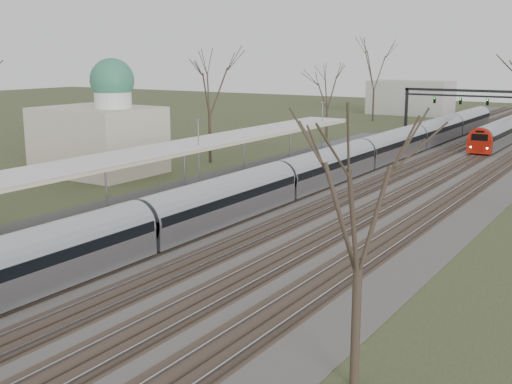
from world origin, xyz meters
TOP-DOWN VIEW (x-y plane):
  - track_bed at (0.26, 55.00)m, footprint 24.00×160.00m
  - platform at (-9.05, 37.50)m, footprint 3.50×69.00m
  - canopy at (-9.05, 32.99)m, footprint 4.10×50.00m
  - dome_building at (-21.71, 38.00)m, footprint 10.00×8.00m
  - signal_gantry at (0.29, 84.99)m, footprint 21.00×0.59m
  - tree_west_far at (-17.00, 48.00)m, footprint 5.50×5.50m
  - tree_east_near at (13.00, 15.00)m, footprint 4.50×4.50m
  - train_near at (-2.50, 51.68)m, footprint 2.62×90.21m

SIDE VIEW (x-z plane):
  - track_bed at x=0.26m, z-range -0.05..0.17m
  - platform at x=-9.05m, z-range 0.00..1.00m
  - train_near at x=-2.50m, z-range -0.05..3.00m
  - dome_building at x=-21.71m, z-range -1.43..8.87m
  - canopy at x=-9.05m, z-range 2.37..5.48m
  - signal_gantry at x=0.29m, z-range 1.87..7.95m
  - tree_east_near at x=13.00m, z-range 1.92..11.19m
  - tree_west_far at x=-17.00m, z-range 2.35..13.68m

